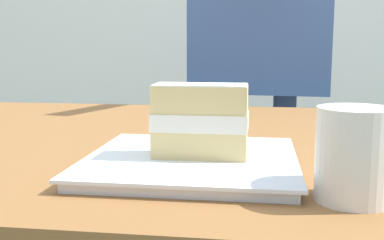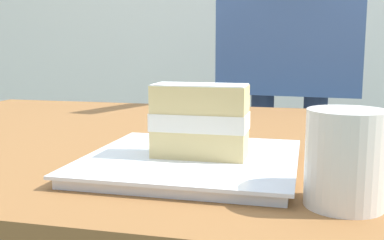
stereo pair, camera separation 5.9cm
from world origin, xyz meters
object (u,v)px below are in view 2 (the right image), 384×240
(diner_person, at_px, (291,10))
(cake_slice, at_px, (200,121))
(patio_table, at_px, (187,204))
(coffee_cup, at_px, (346,157))
(dessert_plate, at_px, (192,161))
(dessert_fork, at_px, (202,138))

(diner_person, bearing_deg, cake_slice, 85.52)
(diner_person, bearing_deg, patio_table, 78.88)
(patio_table, bearing_deg, cake_slice, 108.93)
(coffee_cup, distance_m, diner_person, 1.05)
(dessert_plate, distance_m, dessert_fork, 0.18)
(dessert_fork, bearing_deg, patio_table, -35.50)
(dessert_fork, height_order, diner_person, diner_person)
(dessert_fork, xyz_separation_m, diner_person, (-0.11, -0.74, 0.25))
(dessert_plate, bearing_deg, coffee_cup, 149.42)
(dessert_fork, relative_size, diner_person, 0.09)
(cake_slice, height_order, dessert_fork, cake_slice)
(coffee_cup, bearing_deg, patio_table, -52.20)
(cake_slice, bearing_deg, patio_table, -71.07)
(dessert_plate, height_order, diner_person, diner_person)
(coffee_cup, bearing_deg, dessert_fork, -53.99)
(dessert_fork, bearing_deg, cake_slice, 102.03)
(patio_table, relative_size, dessert_plate, 4.82)
(patio_table, height_order, coffee_cup, coffee_cup)
(patio_table, xyz_separation_m, dessert_plate, (-0.06, 0.20, 0.13))
(patio_table, xyz_separation_m, cake_slice, (-0.07, 0.20, 0.18))
(dessert_fork, bearing_deg, diner_person, -98.48)
(patio_table, height_order, dessert_fork, dessert_fork)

